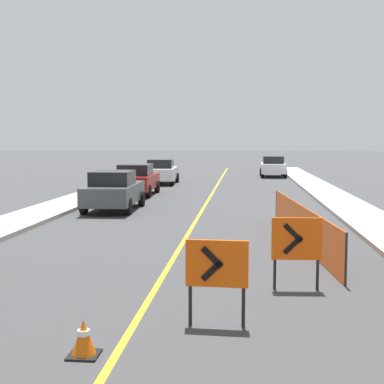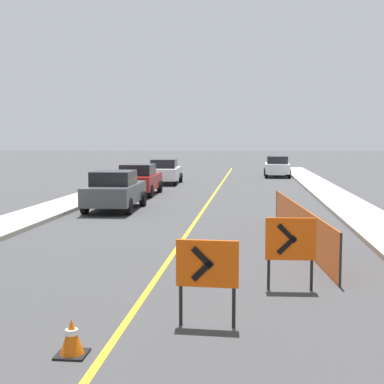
% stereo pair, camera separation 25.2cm
% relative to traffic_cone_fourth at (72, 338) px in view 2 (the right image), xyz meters
% --- Properties ---
extents(lane_stripe, '(0.12, 62.13, 0.01)m').
position_rel_traffic_cone_fourth_xyz_m(lane_stripe, '(0.41, 15.86, -0.24)').
color(lane_stripe, gold).
rests_on(lane_stripe, ground_plane).
extents(sidewalk_left, '(1.94, 62.13, 0.14)m').
position_rel_traffic_cone_fourth_xyz_m(sidewalk_left, '(-5.56, 15.86, -0.17)').
color(sidewalk_left, '#ADA89E').
rests_on(sidewalk_left, ground_plane).
extents(sidewalk_right, '(1.94, 62.13, 0.14)m').
position_rel_traffic_cone_fourth_xyz_m(sidewalk_right, '(6.38, 15.86, -0.17)').
color(sidewalk_right, '#ADA89E').
rests_on(sidewalk_right, ground_plane).
extents(traffic_cone_fourth, '(0.40, 0.40, 0.49)m').
position_rel_traffic_cone_fourth_xyz_m(traffic_cone_fourth, '(0.00, 0.00, 0.00)').
color(traffic_cone_fourth, black).
rests_on(traffic_cone_fourth, ground_plane).
extents(arrow_barricade_primary, '(0.95, 0.11, 1.32)m').
position_rel_traffic_cone_fourth_xyz_m(arrow_barricade_primary, '(1.67, 1.30, 0.67)').
color(arrow_barricade_primary, '#EF560C').
rests_on(arrow_barricade_primary, ground_plane).
extents(arrow_barricade_secondary, '(0.94, 0.12, 1.37)m').
position_rel_traffic_cone_fourth_xyz_m(arrow_barricade_secondary, '(3.05, 3.41, 0.68)').
color(arrow_barricade_secondary, '#EF560C').
rests_on(arrow_barricade_secondary, ground_plane).
extents(safety_mesh_fence, '(0.86, 8.60, 1.05)m').
position_rel_traffic_cone_fourth_xyz_m(safety_mesh_fence, '(3.62, 8.01, 0.28)').
color(safety_mesh_fence, '#EF560C').
rests_on(safety_mesh_fence, ground_plane).
extents(parked_car_curb_near, '(1.95, 4.35, 1.59)m').
position_rel_traffic_cone_fourth_xyz_m(parked_car_curb_near, '(-3.12, 14.34, 0.56)').
color(parked_car_curb_near, '#474C51').
rests_on(parked_car_curb_near, ground_plane).
extents(parked_car_curb_mid, '(1.94, 4.33, 1.59)m').
position_rel_traffic_cone_fourth_xyz_m(parked_car_curb_mid, '(-3.42, 20.30, 0.56)').
color(parked_car_curb_mid, maroon).
rests_on(parked_car_curb_mid, ground_plane).
extents(parked_car_curb_far, '(2.01, 4.38, 1.59)m').
position_rel_traffic_cone_fourth_xyz_m(parked_car_curb_far, '(-3.21, 27.35, 0.56)').
color(parked_car_curb_far, silver).
rests_on(parked_car_curb_far, ground_plane).
extents(parked_car_opposite_side, '(1.94, 4.33, 1.59)m').
position_rel_traffic_cone_fourth_xyz_m(parked_car_opposite_side, '(4.29, 34.79, 0.56)').
color(parked_car_opposite_side, silver).
rests_on(parked_car_opposite_side, ground_plane).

